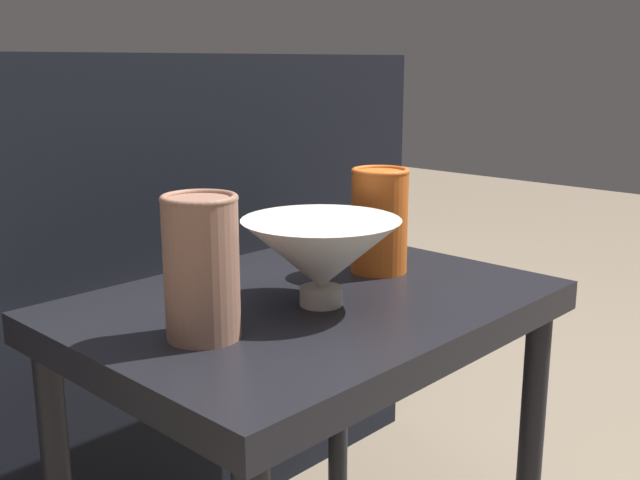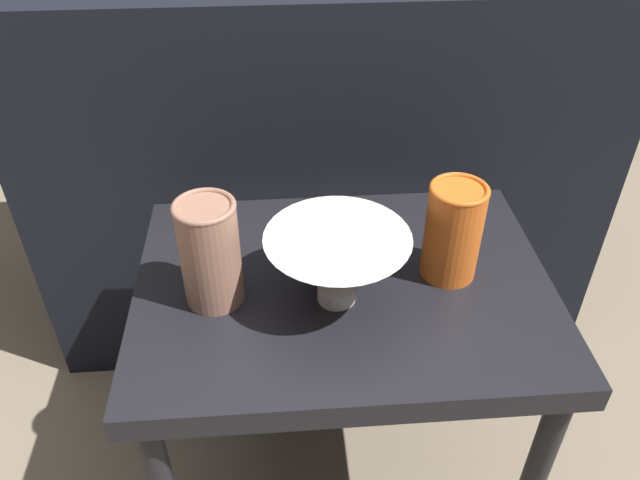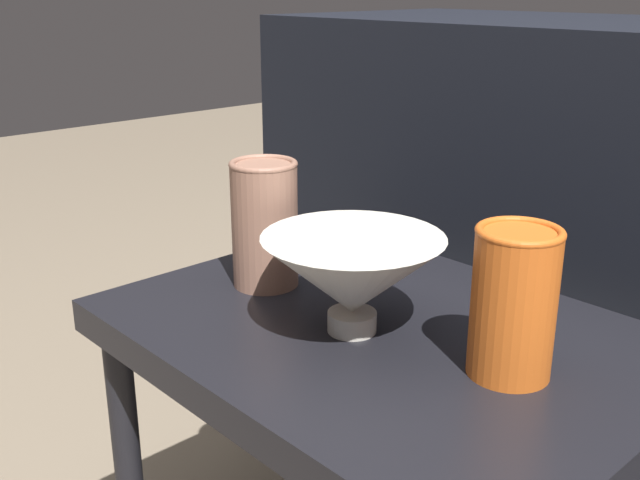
% 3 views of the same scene
% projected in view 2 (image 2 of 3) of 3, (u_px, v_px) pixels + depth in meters
% --- Properties ---
extents(ground_plane, '(8.00, 8.00, 0.00)m').
position_uv_depth(ground_plane, '(338.00, 473.00, 1.23)').
color(ground_plane, '#7F705B').
extents(table, '(0.61, 0.45, 0.50)m').
position_uv_depth(table, '(343.00, 313.00, 0.96)').
color(table, black).
rests_on(table, ground_plane).
extents(couch_backdrop, '(1.18, 0.50, 0.82)m').
position_uv_depth(couch_backdrop, '(317.00, 153.00, 1.42)').
color(couch_backdrop, black).
rests_on(couch_backdrop, ground_plane).
extents(bowl, '(0.20, 0.20, 0.11)m').
position_uv_depth(bowl, '(337.00, 263.00, 0.85)').
color(bowl, silver).
rests_on(bowl, table).
extents(vase_textured_left, '(0.08, 0.08, 0.16)m').
position_uv_depth(vase_textured_left, '(210.00, 252.00, 0.85)').
color(vase_textured_left, '#996B56').
rests_on(vase_textured_left, table).
extents(vase_colorful_right, '(0.08, 0.08, 0.15)m').
position_uv_depth(vase_colorful_right, '(453.00, 230.00, 0.89)').
color(vase_colorful_right, orange).
rests_on(vase_colorful_right, table).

